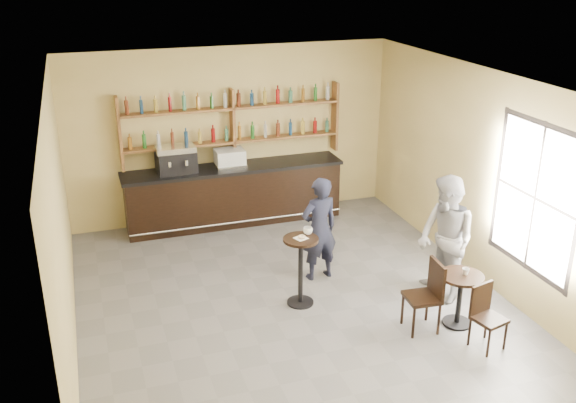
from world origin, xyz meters
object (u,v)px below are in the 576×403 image
object	(u,v)px
espresso_machine	(176,159)
pastry_case	(230,158)
pedestal_table	(301,271)
cafe_table	(459,300)
man_main	(319,229)
chair_west	(422,297)
bar_counter	(234,194)
patron_second	(446,239)
chair_south	(489,319)

from	to	relation	value
espresso_machine	pastry_case	xyz separation A→B (m)	(0.97, 0.00, -0.08)
pedestal_table	cafe_table	bearing A→B (deg)	-32.83
man_main	chair_west	bearing A→B (deg)	105.15
bar_counter	espresso_machine	world-z (taller)	espresso_machine
chair_west	pedestal_table	bearing A→B (deg)	-126.79
bar_counter	patron_second	distance (m)	4.30
espresso_machine	man_main	world-z (taller)	man_main
bar_counter	man_main	bearing A→B (deg)	-74.48
pedestal_table	chair_west	size ratio (longest dim) A/B	1.05
bar_counter	chair_west	bearing A→B (deg)	-71.26
espresso_machine	man_main	bearing A→B (deg)	-59.99
espresso_machine	man_main	size ratio (longest dim) A/B	0.41
chair_west	patron_second	size ratio (longest dim) A/B	0.53
cafe_table	chair_south	bearing A→B (deg)	-85.24
espresso_machine	chair_south	distance (m)	5.95
pastry_case	pedestal_table	xyz separation A→B (m)	(0.23, -3.20, -0.74)
pedestal_table	patron_second	bearing A→B (deg)	-13.33
patron_second	pedestal_table	bearing A→B (deg)	-106.70
pastry_case	patron_second	bearing A→B (deg)	-57.39
bar_counter	pastry_case	size ratio (longest dim) A/B	7.50
cafe_table	chair_west	size ratio (longest dim) A/B	0.76
pastry_case	pedestal_table	bearing A→B (deg)	-84.69
bar_counter	chair_south	world-z (taller)	bar_counter
bar_counter	espresso_machine	xyz separation A→B (m)	(-1.02, 0.00, 0.79)
bar_counter	man_main	distance (m)	2.65
patron_second	cafe_table	bearing A→B (deg)	-16.74
pastry_case	patron_second	size ratio (longest dim) A/B	0.29
bar_counter	pedestal_table	world-z (taller)	bar_counter
bar_counter	espresso_machine	size ratio (longest dim) A/B	5.98
man_main	chair_south	size ratio (longest dim) A/B	1.94
patron_second	espresso_machine	bearing A→B (deg)	-142.23
bar_counter	espresso_machine	distance (m)	1.29
chair_west	espresso_machine	bearing A→B (deg)	-145.57
bar_counter	cafe_table	world-z (taller)	bar_counter
bar_counter	chair_south	distance (m)	5.41
bar_counter	patron_second	size ratio (longest dim) A/B	2.17
pedestal_table	chair_west	distance (m)	1.73
espresso_machine	pedestal_table	bearing A→B (deg)	-73.73
pedestal_table	pastry_case	bearing A→B (deg)	94.13
pastry_case	cafe_table	distance (m)	4.95
man_main	chair_south	distance (m)	2.84
pastry_case	chair_west	bearing A→B (deg)	-69.42
cafe_table	chair_west	distance (m)	0.56
cafe_table	chair_south	distance (m)	0.60
cafe_table	chair_south	xyz separation A→B (m)	(0.05, -0.60, 0.05)
bar_counter	man_main	world-z (taller)	man_main
man_main	patron_second	size ratio (longest dim) A/B	0.88
pastry_case	cafe_table	xyz separation A→B (m)	(2.08, -4.40, -0.88)
chair_south	man_main	bearing A→B (deg)	104.90
pastry_case	chair_west	world-z (taller)	pastry_case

